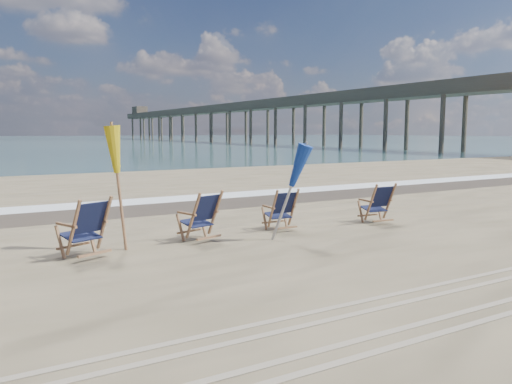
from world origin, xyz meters
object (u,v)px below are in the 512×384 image
at_px(beach_chair_0, 105,225).
at_px(beach_chair_1, 216,215).
at_px(beach_chair_3, 390,203).
at_px(umbrella_blue, 288,167).
at_px(beach_chair_2, 294,209).
at_px(fishing_pier, 243,118).
at_px(umbrella_yellow, 118,156).

bearing_deg(beach_chair_0, beach_chair_1, 163.03).
bearing_deg(beach_chair_3, umbrella_blue, 12.77).
height_order(beach_chair_0, beach_chair_1, beach_chair_0).
bearing_deg(beach_chair_0, beach_chair_2, 161.03).
relative_size(beach_chair_0, beach_chair_1, 1.05).
xyz_separation_m(beach_chair_2, fishing_pier, (37.08, 71.85, 4.18)).
bearing_deg(beach_chair_0, umbrella_blue, 147.74).
relative_size(beach_chair_1, umbrella_yellow, 0.45).
bearing_deg(beach_chair_3, fishing_pier, -110.43).
distance_m(beach_chair_2, umbrella_yellow, 4.01).
bearing_deg(beach_chair_3, umbrella_yellow, 1.21).
bearing_deg(beach_chair_0, umbrella_yellow, -165.45).
bearing_deg(fishing_pier, beach_chair_0, -119.76).
distance_m(beach_chair_3, umbrella_blue, 3.36).
bearing_deg(fishing_pier, umbrella_yellow, -119.64).
bearing_deg(fishing_pier, umbrella_blue, -117.47).
xyz_separation_m(beach_chair_1, beach_chair_2, (1.91, 0.04, -0.04)).
height_order(beach_chair_1, fishing_pier, fishing_pier).
height_order(beach_chair_0, beach_chair_2, beach_chair_0).
height_order(umbrella_yellow, fishing_pier, fishing_pier).
bearing_deg(beach_chair_2, umbrella_yellow, 1.45).
distance_m(beach_chair_1, beach_chair_2, 1.91).
relative_size(beach_chair_2, fishing_pier, 0.01).
relative_size(beach_chair_1, beach_chair_3, 1.05).
xyz_separation_m(beach_chair_1, umbrella_blue, (1.19, -0.81, 0.97)).
height_order(beach_chair_2, beach_chair_3, beach_chair_3).
bearing_deg(umbrella_blue, beach_chair_2, 49.56).
height_order(beach_chair_0, umbrella_blue, umbrella_blue).
xyz_separation_m(beach_chair_2, umbrella_yellow, (-3.81, 0.01, 1.26)).
distance_m(beach_chair_0, umbrella_blue, 3.61).
relative_size(beach_chair_0, umbrella_blue, 0.54).
relative_size(beach_chair_0, fishing_pier, 0.01).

